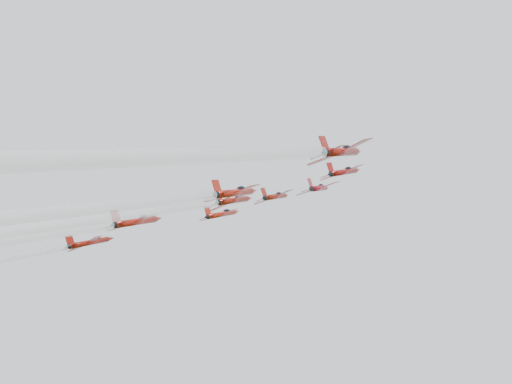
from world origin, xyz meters
The scene contains 6 objects.
jet_lead centered at (-0.61, 29.18, 155.57)m, with size 10.50×13.44×8.53m.
jet_row2_left centered at (-17.58, 15.65, 147.64)m, with size 9.65×12.36×7.84m.
jet_row2_center centered at (-3.90, 15.49, 147.54)m, with size 9.23×11.82×7.50m.
jet_row2_right centered at (13.60, 11.24, 145.05)m, with size 9.28×11.88×7.54m.
jet_center centered at (-1.75, -39.54, 115.22)m, with size 8.88×83.77×49.75m.
jet_rear_farright centered at (25.62, -56.96, 105.01)m, with size 9.72×91.61×54.41m.
Camera 1 is at (54.16, -81.74, 79.63)m, focal length 45.00 mm.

